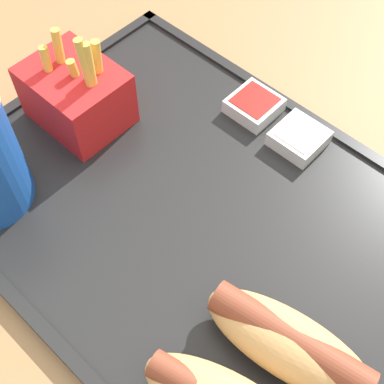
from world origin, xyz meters
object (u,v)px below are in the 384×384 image
object	(u,v)px
fries_carton	(77,94)
sauce_cup_ketchup	(254,105)
hot_dog_near	(288,343)
sauce_cup_mayo	(301,139)

from	to	relation	value
fries_carton	sauce_cup_ketchup	xyz separation A→B (m)	(-0.13, -0.13, -0.03)
hot_dog_near	fries_carton	distance (m)	0.32
hot_dog_near	fries_carton	world-z (taller)	fries_carton
fries_carton	sauce_cup_ketchup	world-z (taller)	fries_carton
hot_dog_near	sauce_cup_ketchup	distance (m)	0.26
sauce_cup_mayo	sauce_cup_ketchup	size ratio (longest dim) A/B	1.00
fries_carton	sauce_cup_ketchup	distance (m)	0.19
fries_carton	sauce_cup_ketchup	size ratio (longest dim) A/B	2.36
hot_dog_near	sauce_cup_mayo	bearing A→B (deg)	-56.70
hot_dog_near	sauce_cup_ketchup	xyz separation A→B (m)	(0.19, -0.19, -0.02)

